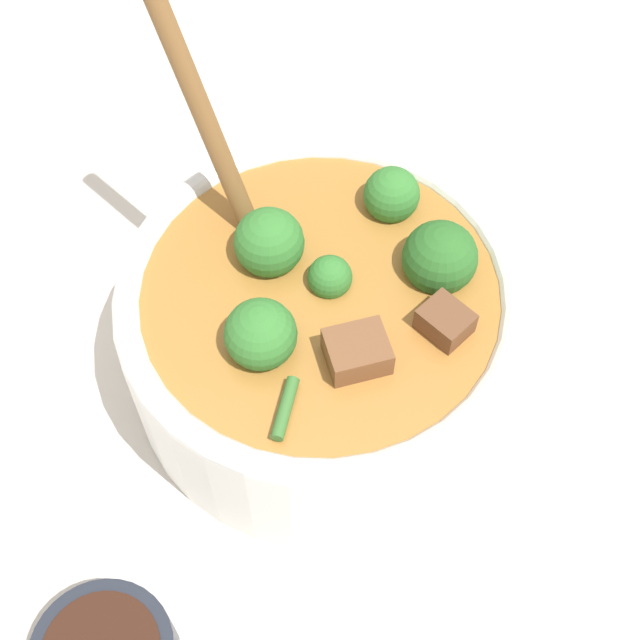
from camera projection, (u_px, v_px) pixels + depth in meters
ground_plane at (320, 373)px, 0.58m from camera, size 4.00×4.00×0.00m
stew_bowl at (320, 325)px, 0.54m from camera, size 0.25×0.24×0.24m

